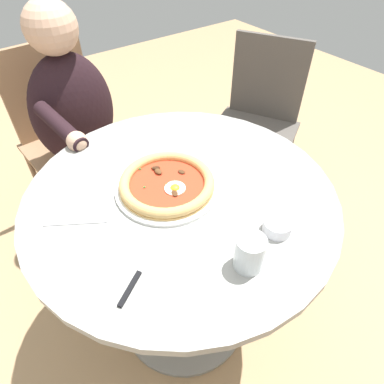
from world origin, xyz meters
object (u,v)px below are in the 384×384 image
cafe_chair_diner (67,127)px  steak_knife (136,278)px  water_glass (249,255)px  cafe_chair_spare_near (259,113)px  dining_table (182,237)px  diner_person (84,150)px  pizza_on_plate (167,184)px  fork_utensil (75,223)px  ramekin_capers (277,226)px

cafe_chair_diner → steak_knife: bearing=-100.3°
water_glass → cafe_chair_spare_near: (0.82, 0.74, -0.26)m
dining_table → diner_person: bearing=94.2°
pizza_on_plate → steak_knife: size_ratio=1.63×
steak_knife → diner_person: diner_person is taller
dining_table → fork_utensil: (-0.29, 0.06, 0.21)m
pizza_on_plate → water_glass: (0.01, -0.33, 0.02)m
steak_knife → diner_person: bearing=77.4°
pizza_on_plate → fork_utensil: size_ratio=2.09×
steak_knife → cafe_chair_spare_near: size_ratio=0.21×
ramekin_capers → cafe_chair_spare_near: 1.01m
dining_table → diner_person: (-0.05, 0.70, -0.03)m
ramekin_capers → water_glass: bearing=-166.7°
diner_person → cafe_chair_diner: 0.16m
pizza_on_plate → steak_knife: (-0.22, -0.21, -0.02)m
diner_person → cafe_chair_diner: (-0.01, 0.15, 0.05)m
ramekin_capers → steak_knife: bearing=165.8°
fork_utensil → cafe_chair_diner: (0.23, 0.79, -0.20)m
steak_knife → diner_person: (0.20, 0.88, -0.25)m
ramekin_capers → fork_utensil: size_ratio=0.51×
dining_table → water_glass: water_glass is taller
dining_table → pizza_on_plate: bearing=126.5°
fork_utensil → cafe_chair_spare_near: size_ratio=0.17×
cafe_chair_spare_near → fork_utensil: bearing=-161.1°
pizza_on_plate → diner_person: (-0.03, 0.67, -0.26)m
water_glass → steak_knife: 0.26m
ramekin_capers → dining_table: bearing=112.8°
dining_table → ramekin_capers: bearing=-67.2°
steak_knife → ramekin_capers: bearing=-14.2°
pizza_on_plate → cafe_chair_diner: cafe_chair_diner is taller
dining_table → ramekin_capers: 0.37m
fork_utensil → dining_table: bearing=-12.4°
fork_utensil → cafe_chair_diner: cafe_chair_diner is taller
dining_table → fork_utensil: size_ratio=6.23×
ramekin_capers → cafe_chair_diner: cafe_chair_diner is taller
pizza_on_plate → ramekin_capers: 0.33m
ramekin_capers → cafe_chair_spare_near: size_ratio=0.08×
steak_knife → ramekin_capers: size_ratio=2.53×
diner_person → cafe_chair_spare_near: bearing=-17.4°
dining_table → diner_person: 0.71m
steak_knife → cafe_chair_diner: cafe_chair_diner is taller
dining_table → cafe_chair_spare_near: size_ratio=1.04×
cafe_chair_diner → water_glass: bearing=-87.9°
diner_person → steak_knife: bearing=-102.6°
water_glass → fork_utensil: (-0.27, 0.36, -0.04)m
dining_table → ramekin_capers: ramekin_capers is taller
pizza_on_plate → steak_knife: pizza_on_plate is taller
diner_person → cafe_chair_spare_near: size_ratio=1.29×
water_glass → diner_person: size_ratio=0.08×
ramekin_capers → diner_person: diner_person is taller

